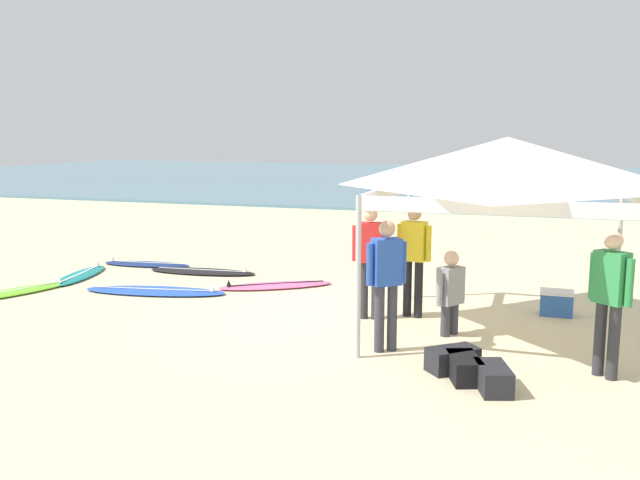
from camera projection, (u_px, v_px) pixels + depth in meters
name	position (u px, v px, depth m)	size (l,w,h in m)	color
ground_plane	(339.00, 320.00, 10.16)	(80.00, 80.00, 0.00)	beige
sea	(493.00, 180.00, 40.30)	(80.00, 36.00, 0.10)	#568499
canopy_tent	(507.00, 164.00, 9.09)	(3.40, 3.40, 2.75)	#B7B7BC
surfboard_blue	(156.00, 291.00, 11.86)	(2.66, 1.12, 0.19)	blue
surfboard_teal	(80.00, 275.00, 13.17)	(0.92, 2.01, 0.19)	#19847F
surfboard_pink	(275.00, 285.00, 12.29)	(2.08, 1.61, 0.19)	pink
surfboard_black	(203.00, 271.00, 13.54)	(2.29, 0.81, 0.19)	black
surfboard_lime	(16.00, 291.00, 11.82)	(1.25, 2.12, 0.19)	#7AD12D
surfboard_navy	(146.00, 264.00, 14.31)	(2.00, 0.72, 0.19)	navy
person_red	(370.00, 255.00, 10.06)	(0.55, 0.27, 1.71)	#2D2D33
person_green	(610.00, 294.00, 7.61)	(0.44, 0.40, 1.71)	#2D2D33
person_yellow	(414.00, 254.00, 10.17)	(0.54, 0.28, 1.71)	black
person_blue	(386.00, 276.00, 8.54)	(0.46, 0.39, 1.71)	#383842
person_grey	(450.00, 289.00, 9.28)	(0.38, 0.48, 1.20)	#383842
gear_bag_near_tent	(464.00, 368.00, 7.65)	(0.60, 0.32, 0.28)	black
gear_bag_by_pole	(453.00, 359.00, 7.95)	(0.60, 0.32, 0.28)	#232328
gear_bag_on_sand	(493.00, 378.00, 7.34)	(0.60, 0.32, 0.28)	#232328
cooler_box	(556.00, 303.00, 10.38)	(0.50, 0.36, 0.39)	#2D60B7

